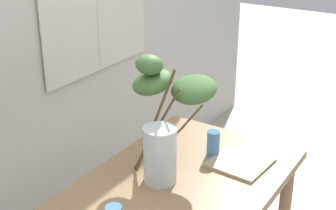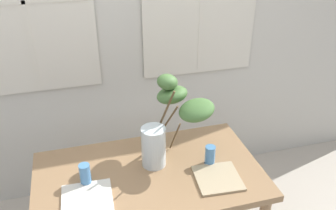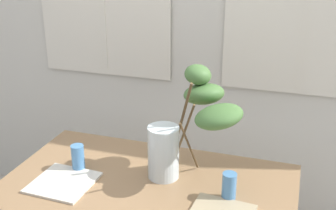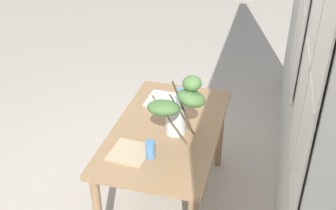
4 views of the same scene
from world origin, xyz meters
name	(u,v)px [view 1 (image 1 of 4)]	position (x,y,z in m)	size (l,w,h in m)	color
back_wall_with_windows	(0,10)	(0.00, 0.91, 1.39)	(5.08, 0.14, 2.77)	beige
dining_table	(169,210)	(0.00, 0.00, 0.64)	(1.31, 0.76, 0.74)	#93704C
vase_with_branches	(166,115)	(0.15, 0.11, 1.00)	(0.44, 0.41, 0.53)	silver
drinking_glass_blue_right	(213,143)	(0.37, -0.01, 0.80)	(0.06, 0.06, 0.12)	#4C84BC
plate_square_right	(240,162)	(0.36, -0.16, 0.75)	(0.25, 0.25, 0.01)	tan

